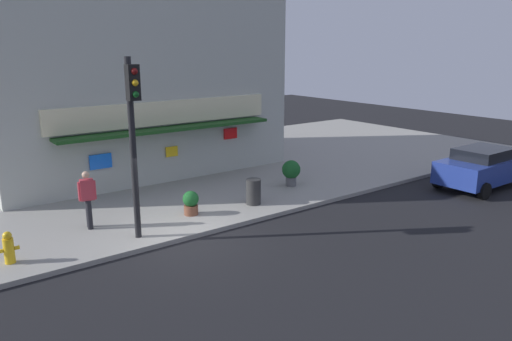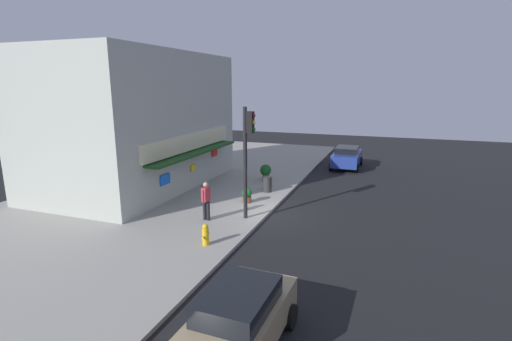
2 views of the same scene
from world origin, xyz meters
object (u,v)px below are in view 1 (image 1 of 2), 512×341
potted_plant_by_window (191,202)px  fire_hydrant (9,248)px  pedestrian (88,197)px  parked_car_blue (482,167)px  traffic_light (133,125)px  trash_can (253,192)px  potted_plant_by_doorway (291,171)px

potted_plant_by_window → fire_hydrant: bearing=-175.3°
pedestrian → parked_car_blue: 14.92m
pedestrian → potted_plant_by_window: bearing=-14.4°
traffic_light → potted_plant_by_window: 3.72m
fire_hydrant → potted_plant_by_window: (5.56, 0.46, 0.01)m
traffic_light → parked_car_blue: 13.88m
potted_plant_by_window → parked_car_blue: parked_car_blue is taller
trash_can → parked_car_blue: size_ratio=0.22×
fire_hydrant → potted_plant_by_doorway: size_ratio=0.83×
fire_hydrant → potted_plant_by_window: size_ratio=1.06×
fire_hydrant → trash_can: size_ratio=0.95×
trash_can → pedestrian: (-5.38, 1.14, 0.52)m
trash_can → parked_car_blue: (8.82, -3.43, 0.26)m
traffic_light → potted_plant_by_window: traffic_light is taller
potted_plant_by_window → potted_plant_by_doorway: bearing=7.3°
potted_plant_by_window → pedestrian: bearing=165.6°
pedestrian → potted_plant_by_doorway: size_ratio=1.74×
potted_plant_by_doorway → fire_hydrant: bearing=-174.0°
traffic_light → potted_plant_by_doorway: (7.10, 1.52, -2.69)m
traffic_light → parked_car_blue: (13.33, -2.89, -2.58)m
traffic_light → parked_car_blue: size_ratio=1.25×
potted_plant_by_window → parked_car_blue: (11.13, -3.78, 0.28)m
fire_hydrant → pedestrian: pedestrian is taller
fire_hydrant → potted_plant_by_window: 5.58m
potted_plant_by_doorway → potted_plant_by_window: potted_plant_by_doorway is taller
trash_can → potted_plant_by_window: trash_can is taller
fire_hydrant → parked_car_blue: (16.69, -3.32, 0.29)m
traffic_light → fire_hydrant: bearing=172.7°
potted_plant_by_doorway → potted_plant_by_window: size_ratio=1.28×
traffic_light → potted_plant_by_window: size_ratio=6.38×
traffic_light → pedestrian: (-0.87, 1.68, -2.31)m
parked_car_blue → trash_can: bearing=158.7°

